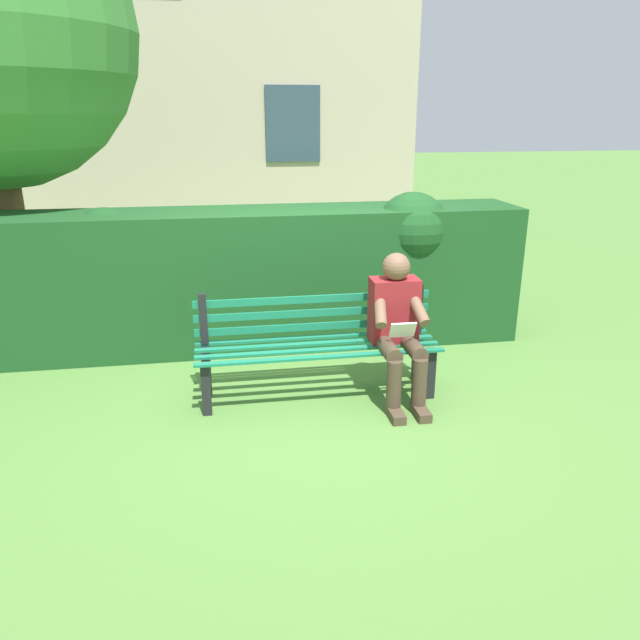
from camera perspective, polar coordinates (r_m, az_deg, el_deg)
name	(u,v)px	position (r m, az deg, el deg)	size (l,w,h in m)	color
ground	(318,396)	(5.00, -0.19, -7.16)	(60.00, 60.00, 0.00)	#517F38
park_bench	(316,342)	(4.89, -0.34, -2.09)	(1.94, 0.50, 0.86)	black
person_seated	(398,325)	(4.80, 7.32, -0.43)	(0.44, 0.73, 1.17)	maroon
hedge_backdrop	(253,274)	(5.93, -6.29, 4.29)	(5.28, 0.86, 1.48)	#19471E
building_facade	(160,26)	(11.85, -14.88, 25.23)	(8.44, 2.79, 7.21)	#BCAD93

